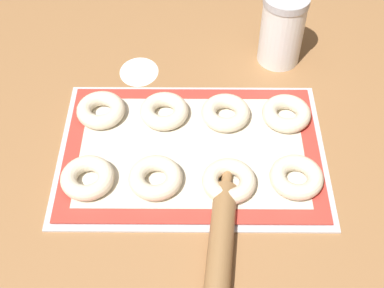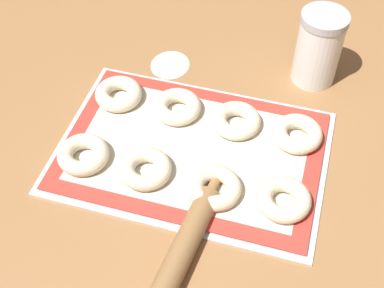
% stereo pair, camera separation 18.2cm
% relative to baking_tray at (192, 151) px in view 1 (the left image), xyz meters
% --- Properties ---
extents(ground_plane, '(2.80, 2.80, 0.00)m').
position_rel_baking_tray_xyz_m(ground_plane, '(-0.01, 0.01, -0.00)').
color(ground_plane, olive).
extents(baking_tray, '(0.51, 0.36, 0.01)m').
position_rel_baking_tray_xyz_m(baking_tray, '(0.00, 0.00, 0.00)').
color(baking_tray, silver).
rests_on(baking_tray, ground_plane).
extents(baking_mat, '(0.49, 0.33, 0.00)m').
position_rel_baking_tray_xyz_m(baking_mat, '(0.00, 0.00, 0.01)').
color(baking_mat, red).
rests_on(baking_mat, baking_tray).
extents(bagel_front_far_left, '(0.10, 0.10, 0.03)m').
position_rel_baking_tray_xyz_m(bagel_front_far_left, '(-0.19, -0.08, 0.02)').
color(bagel_front_far_left, beige).
rests_on(bagel_front_far_left, baking_mat).
extents(bagel_front_mid_left, '(0.10, 0.10, 0.03)m').
position_rel_baking_tray_xyz_m(bagel_front_mid_left, '(-0.07, -0.08, 0.02)').
color(bagel_front_mid_left, beige).
rests_on(bagel_front_mid_left, baking_mat).
extents(bagel_front_mid_right, '(0.10, 0.10, 0.03)m').
position_rel_baking_tray_xyz_m(bagel_front_mid_right, '(0.07, -0.09, 0.02)').
color(bagel_front_mid_right, beige).
rests_on(bagel_front_mid_right, baking_mat).
extents(bagel_front_far_right, '(0.10, 0.10, 0.03)m').
position_rel_baking_tray_xyz_m(bagel_front_far_right, '(0.19, -0.08, 0.02)').
color(bagel_front_far_right, beige).
rests_on(bagel_front_far_right, baking_mat).
extents(bagel_back_far_left, '(0.10, 0.10, 0.03)m').
position_rel_baking_tray_xyz_m(bagel_back_far_left, '(-0.18, 0.09, 0.02)').
color(bagel_back_far_left, beige).
rests_on(bagel_back_far_left, baking_mat).
extents(bagel_back_mid_left, '(0.10, 0.10, 0.03)m').
position_rel_baking_tray_xyz_m(bagel_back_mid_left, '(-0.06, 0.09, 0.02)').
color(bagel_back_mid_left, beige).
rests_on(bagel_back_mid_left, baking_mat).
extents(bagel_back_mid_right, '(0.10, 0.10, 0.03)m').
position_rel_baking_tray_xyz_m(bagel_back_mid_right, '(0.07, 0.08, 0.02)').
color(bagel_back_mid_right, beige).
rests_on(bagel_back_mid_right, baking_mat).
extents(bagel_back_far_right, '(0.10, 0.10, 0.03)m').
position_rel_baking_tray_xyz_m(bagel_back_far_right, '(0.19, 0.08, 0.02)').
color(bagel_back_far_right, beige).
rests_on(bagel_back_far_right, baking_mat).
extents(flour_canister, '(0.10, 0.10, 0.16)m').
position_rel_baking_tray_xyz_m(flour_canister, '(0.19, 0.28, 0.08)').
color(flour_canister, white).
rests_on(flour_canister, ground_plane).
extents(rolling_pin, '(0.08, 0.44, 0.04)m').
position_rel_baking_tray_xyz_m(rolling_pin, '(0.04, -0.27, 0.02)').
color(rolling_pin, olive).
rests_on(rolling_pin, ground_plane).
extents(flour_patch_near, '(0.09, 0.10, 0.00)m').
position_rel_baking_tray_xyz_m(flour_patch_near, '(-0.12, 0.23, -0.00)').
color(flour_patch_near, white).
rests_on(flour_patch_near, ground_plane).
extents(flour_patch_far, '(0.05, 0.06, 0.00)m').
position_rel_baking_tray_xyz_m(flour_patch_far, '(-0.13, 0.22, -0.00)').
color(flour_patch_far, white).
rests_on(flour_patch_far, ground_plane).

